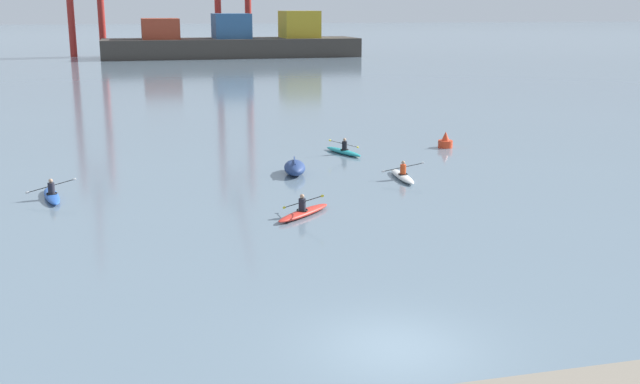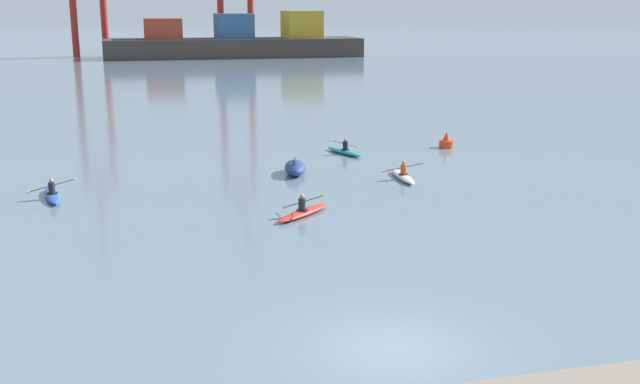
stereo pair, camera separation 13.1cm
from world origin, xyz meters
name	(u,v)px [view 2 (the right image)]	position (x,y,z in m)	size (l,w,h in m)	color
ground_plane	(394,348)	(0.00, 0.00, 0.00)	(800.00, 800.00, 0.00)	slate
container_barge	(236,42)	(11.84, 116.35, 2.62)	(44.17, 11.14, 7.90)	#38332D
capsized_dinghy	(295,168)	(1.87, 20.66, 0.35)	(1.57, 2.76, 0.76)	navy
channel_buoy	(446,142)	(12.58, 25.87, 0.36)	(0.90, 0.90, 1.00)	red
kayak_red	(303,212)	(0.51, 12.75, 0.17)	(2.95, 2.70, 1.09)	red
kayak_white	(403,176)	(6.94, 18.26, 0.17)	(2.27, 3.43, 0.95)	silver
kayak_teal	(344,151)	(5.89, 25.43, 0.17)	(2.10, 3.41, 0.99)	teal
kayak_blue	(52,195)	(-9.94, 18.35, 0.17)	(2.22, 3.45, 0.95)	#2856B2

